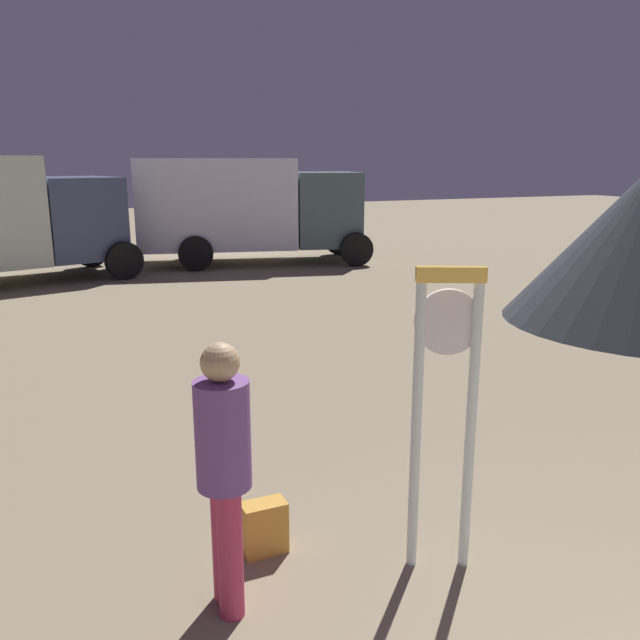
{
  "coord_description": "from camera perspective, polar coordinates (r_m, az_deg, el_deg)",
  "views": [
    {
      "loc": [
        -2.72,
        -0.45,
        2.79
      ],
      "look_at": [
        -0.13,
        5.41,
        1.2
      ],
      "focal_mm": 36.23,
      "sensor_mm": 36.0,
      "label": 1
    }
  ],
  "objects": [
    {
      "name": "person_near_clock",
      "position": [
        4.06,
        -8.47,
        -12.63
      ],
      "size": [
        0.34,
        0.34,
        1.76
      ],
      "color": "#BE3758",
      "rests_on": "ground_plane"
    },
    {
      "name": "backpack",
      "position": [
        4.94,
        -4.98,
        -17.79
      ],
      "size": [
        0.32,
        0.22,
        0.39
      ],
      "color": "gold",
      "rests_on": "ground_plane"
    },
    {
      "name": "box_truck_far",
      "position": [
        18.1,
        -6.59,
        9.97
      ],
      "size": [
        6.56,
        3.7,
        2.84
      ],
      "color": "white",
      "rests_on": "ground_plane"
    },
    {
      "name": "standing_clock",
      "position": [
        4.38,
        11.0,
        -5.84
      ],
      "size": [
        0.44,
        0.27,
        2.14
      ],
      "color": "white",
      "rests_on": "ground_plane"
    }
  ]
}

